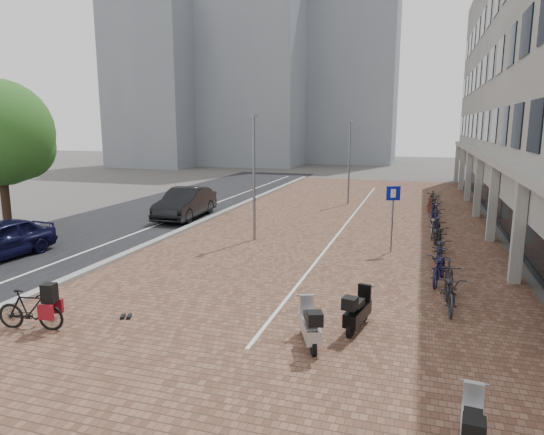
{
  "coord_description": "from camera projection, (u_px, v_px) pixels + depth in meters",
  "views": [
    {
      "loc": [
        5.75,
        -12.48,
        5.01
      ],
      "look_at": [
        0.0,
        6.0,
        1.3
      ],
      "focal_mm": 31.72,
      "sensor_mm": 36.0,
      "label": 1
    }
  ],
  "objects": [
    {
      "name": "ground",
      "position": [
        212.0,
        296.0,
        14.32
      ],
      "size": [
        140.0,
        140.0,
        0.0
      ],
      "primitive_type": "plane",
      "color": "#474442",
      "rests_on": "ground"
    },
    {
      "name": "plaza_brick",
      "position": [
        343.0,
        223.0,
        24.99
      ],
      "size": [
        14.5,
        42.0,
        0.04
      ],
      "primitive_type": "cube",
      "color": "brown",
      "rests_on": "ground"
    },
    {
      "name": "street_asphalt",
      "position": [
        156.0,
        212.0,
        28.2
      ],
      "size": [
        8.0,
        50.0,
        0.03
      ],
      "primitive_type": "cube",
      "color": "black",
      "rests_on": "ground"
    },
    {
      "name": "curb",
      "position": [
        217.0,
        215.0,
        27.05
      ],
      "size": [
        0.35,
        42.0,
        0.14
      ],
      "primitive_type": "cube",
      "color": "gray",
      "rests_on": "ground"
    },
    {
      "name": "lane_line",
      "position": [
        187.0,
        214.0,
        27.62
      ],
      "size": [
        0.12,
        44.0,
        0.0
      ],
      "primitive_type": "cube",
      "color": "white",
      "rests_on": "street_asphalt"
    },
    {
      "name": "parking_line",
      "position": [
        347.0,
        223.0,
        24.93
      ],
      "size": [
        0.1,
        30.0,
        0.0
      ],
      "primitive_type": "cube",
      "color": "white",
      "rests_on": "plaza_brick"
    },
    {
      "name": "bg_towers",
      "position": [
        265.0,
        55.0,
        61.78
      ],
      "size": [
        33.0,
        23.0,
        32.0
      ],
      "color": "gray",
      "rests_on": "ground"
    },
    {
      "name": "car_dark",
      "position": [
        185.0,
        203.0,
        26.28
      ],
      "size": [
        2.03,
        5.14,
        1.67
      ],
      "primitive_type": "imported",
      "rotation": [
        0.0,
        0.0,
        0.05
      ],
      "color": "black",
      "rests_on": "ground"
    },
    {
      "name": "hero_bike",
      "position": [
        30.0,
        309.0,
        11.88
      ],
      "size": [
        1.79,
        0.78,
        1.22
      ],
      "rotation": [
        0.0,
        0.0,
        1.75
      ],
      "color": "black",
      "rests_on": "ground"
    },
    {
      "name": "shoes",
      "position": [
        126.0,
        318.0,
        12.62
      ],
      "size": [
        0.43,
        0.4,
        0.09
      ],
      "primitive_type": null,
      "rotation": [
        0.0,
        0.0,
        0.39
      ],
      "color": "black",
      "rests_on": "ground"
    },
    {
      "name": "scooter_front",
      "position": [
        310.0,
        324.0,
        11.04
      ],
      "size": [
        1.03,
        1.62,
        1.06
      ],
      "primitive_type": null,
      "rotation": [
        0.0,
        0.0,
        0.38
      ],
      "color": "#ACACB1",
      "rests_on": "ground"
    },
    {
      "name": "scooter_mid",
      "position": [
        358.0,
        310.0,
        11.87
      ],
      "size": [
        0.76,
        1.6,
        1.05
      ],
      "primitive_type": null,
      "rotation": [
        0.0,
        0.0,
        -0.19
      ],
      "color": "black",
      "rests_on": "ground"
    },
    {
      "name": "scooter_back",
      "position": [
        472.0,
        428.0,
        7.28
      ],
      "size": [
        0.59,
        1.5,
        1.01
      ],
      "primitive_type": null,
      "rotation": [
        0.0,
        0.0,
        -0.09
      ],
      "color": "#B1B1B6",
      "rests_on": "ground"
    },
    {
      "name": "parking_sign",
      "position": [
        393.0,
        208.0,
        18.94
      ],
      "size": [
        0.53,
        0.26,
        2.68
      ],
      "rotation": [
        0.0,
        0.0,
        0.41
      ],
      "color": "slate",
      "rests_on": "ground"
    },
    {
      "name": "lamp_near",
      "position": [
        254.0,
        180.0,
        20.8
      ],
      "size": [
        0.12,
        0.12,
        5.42
      ],
      "primitive_type": "cylinder",
      "color": "gray",
      "rests_on": "ground"
    },
    {
      "name": "lamp_far",
      "position": [
        349.0,
        163.0,
        30.63
      ],
      "size": [
        0.12,
        0.12,
        5.3
      ],
      "primitive_type": "cylinder",
      "color": "slate",
      "rests_on": "ground"
    },
    {
      "name": "street_tree",
      "position": [
        3.0,
        136.0,
        22.27
      ],
      "size": [
        4.92,
        4.92,
        7.15
      ],
      "color": "#382619",
      "rests_on": "ground"
    },
    {
      "name": "bike_row",
      "position": [
        437.0,
        226.0,
        21.88
      ],
      "size": [
        1.33,
        20.43,
        1.05
      ],
      "color": "#222228",
      "rests_on": "ground"
    }
  ]
}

